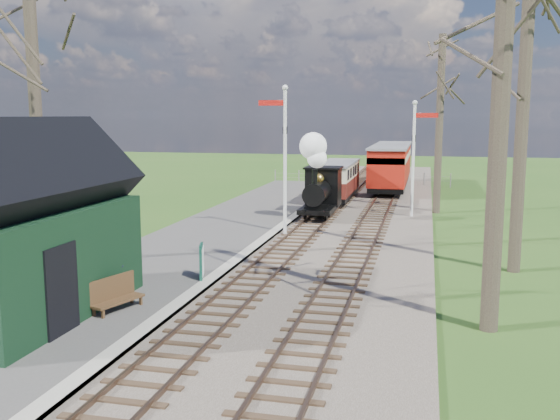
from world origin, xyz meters
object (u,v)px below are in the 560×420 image
at_px(coach, 337,179).
at_px(red_carriage_b, 393,162).
at_px(semaphore_near, 283,149).
at_px(locomotive, 319,181).
at_px(station_shed, 27,231).
at_px(semaphore_far, 415,150).
at_px(red_carriage_a, 388,169).
at_px(sign_board, 202,261).
at_px(person, 117,269).
at_px(bench, 115,294).

relative_size(coach, red_carriage_b, 1.11).
bearing_deg(semaphore_near, locomotive, 80.23).
height_order(station_shed, semaphore_far, semaphore_far).
xyz_separation_m(locomotive, red_carriage_a, (2.61, 10.45, -0.21)).
distance_m(semaphore_far, sign_board, 15.22).
xyz_separation_m(station_shed, semaphore_far, (8.67, 18.00, 1.08)).
xyz_separation_m(coach, red_carriage_b, (2.60, 9.90, 0.29)).
distance_m(station_shed, coach, 22.88).
relative_size(station_shed, red_carriage_b, 1.08).
bearing_deg(station_shed, locomotive, 75.35).
distance_m(station_shed, semaphore_near, 12.58).
height_order(sign_board, person, person).
bearing_deg(sign_board, locomotive, 83.25).
relative_size(semaphore_near, red_carriage_a, 1.07).
xyz_separation_m(bench, person, (-0.46, 1.01, 0.37)).
distance_m(bench, person, 1.16).
height_order(red_carriage_a, red_carriage_b, same).
height_order(station_shed, red_carriage_b, station_shed).
xyz_separation_m(station_shed, red_carriage_b, (6.90, 32.35, -0.59)).
bearing_deg(semaphore_far, sign_board, -112.89).
distance_m(coach, sign_board, 18.34).
bearing_deg(semaphore_near, coach, 85.79).
distance_m(red_carriage_a, sign_board, 23.04).
xyz_separation_m(locomotive, person, (-2.96, -14.56, -0.92)).
distance_m(semaphore_near, sign_board, 8.36).
bearing_deg(person, red_carriage_a, -12.25).
relative_size(red_carriage_a, red_carriage_b, 1.00).
bearing_deg(red_carriage_b, semaphore_near, -99.40).
relative_size(station_shed, bench, 4.10).
bearing_deg(station_shed, coach, 79.17).
xyz_separation_m(sign_board, person, (-1.51, -2.35, 0.24)).
relative_size(coach, sign_board, 6.23).
distance_m(coach, red_carriage_a, 5.11).
xyz_separation_m(semaphore_near, red_carriage_a, (3.37, 14.85, -1.95)).
xyz_separation_m(semaphore_near, person, (-2.20, -10.16, -2.66)).
xyz_separation_m(coach, sign_board, (-1.46, -18.27, -0.67)).
distance_m(semaphore_near, coach, 10.72).
bearing_deg(red_carriage_a, station_shed, -104.41).
bearing_deg(station_shed, semaphore_near, 73.62).
xyz_separation_m(station_shed, bench, (1.79, 0.83, -1.67)).
height_order(coach, sign_board, coach).
xyz_separation_m(locomotive, sign_board, (-1.45, -12.21, -1.17)).
bearing_deg(station_shed, person, 54.11).
distance_m(semaphore_near, locomotive, 4.79).
height_order(semaphore_near, person, semaphore_near).
bearing_deg(red_carriage_a, bench, -101.12).
height_order(locomotive, bench, locomotive).
bearing_deg(bench, coach, 83.37).
bearing_deg(coach, semaphore_far, -45.52).
relative_size(bench, person, 1.01).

